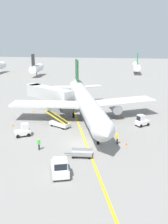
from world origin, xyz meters
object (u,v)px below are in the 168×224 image
at_px(pushback_tug, 60,167).
at_px(baggage_tug_by_cargo_door, 142,121).
at_px(baggage_tug_near_wing, 23,131).
at_px(jet_bridge, 46,93).
at_px(safety_cone_wingtip_left, 121,117).
at_px(baggage_cart_loaded, 82,154).
at_px(ground_crew_marshaller, 39,144).
at_px(safety_cone_nose_right, 126,144).
at_px(belt_loader_forward_hold, 59,123).
at_px(ground_crew_wing_walker, 117,138).
at_px(safety_cone_nose_left, 13,125).
at_px(safety_cone_wingtip_right, 33,111).
at_px(airliner, 86,102).

height_order(pushback_tug, baggage_tug_by_cargo_door, pushback_tug).
bearing_deg(baggage_tug_near_wing, jet_bridge, 92.59).
bearing_deg(safety_cone_wingtip_left, baggage_cart_loaded, -106.26).
height_order(baggage_cart_loaded, safety_cone_wingtip_left, baggage_cart_loaded).
bearing_deg(ground_crew_marshaller, safety_cone_nose_right, 14.81).
xyz_separation_m(pushback_tug, baggage_tug_near_wing, (-8.44, 11.17, -0.07)).
relative_size(baggage_tug_near_wing, baggage_tug_by_cargo_door, 1.02).
distance_m(belt_loader_forward_hold, safety_cone_wingtip_left, 12.71).
relative_size(baggage_tug_near_wing, safety_cone_nose_right, 6.20).
height_order(baggage_tug_near_wing, ground_crew_wing_walker, baggage_tug_near_wing).
distance_m(belt_loader_forward_hold, safety_cone_nose_left, 8.28).
height_order(belt_loader_forward_hold, safety_cone_wingtip_right, belt_loader_forward_hold).
distance_m(ground_crew_marshaller, safety_cone_wingtip_right, 19.02).
bearing_deg(safety_cone_wingtip_right, airliner, -15.54).
xyz_separation_m(airliner, jet_bridge, (-9.52, 6.57, 0.12)).
height_order(airliner, pushback_tug, airliner).
bearing_deg(jet_bridge, belt_loader_forward_hold, -64.37).
distance_m(baggage_tug_by_cargo_door, ground_crew_wing_walker, 9.60).
relative_size(baggage_tug_by_cargo_door, belt_loader_forward_hold, 0.54).
relative_size(baggage_tug_near_wing, belt_loader_forward_hold, 0.55).
height_order(pushback_tug, belt_loader_forward_hold, belt_loader_forward_hold).
height_order(safety_cone_nose_left, safety_cone_wingtip_left, same).
height_order(baggage_tug_near_wing, safety_cone_wingtip_left, baggage_tug_near_wing).
xyz_separation_m(pushback_tug, safety_cone_nose_right, (7.82, 9.68, -0.77)).
relative_size(belt_loader_forward_hold, safety_cone_nose_left, 11.28).
bearing_deg(baggage_cart_loaded, pushback_tug, -109.64).
bearing_deg(ground_crew_wing_walker, pushback_tug, -123.06).
distance_m(baggage_tug_near_wing, belt_loader_forward_hold, 6.94).
relative_size(safety_cone_nose_right, safety_cone_wingtip_right, 1.00).
distance_m(ground_crew_marshaller, ground_crew_wing_walker, 11.45).
height_order(airliner, baggage_cart_loaded, airliner).
bearing_deg(safety_cone_nose_right, pushback_tug, -128.90).
bearing_deg(belt_loader_forward_hold, jet_bridge, 115.63).
bearing_deg(baggage_tug_near_wing, ground_crew_marshaller, -49.84).
distance_m(ground_crew_marshaller, safety_cone_nose_left, 11.67).
distance_m(belt_loader_forward_hold, ground_crew_marshaller, 9.85).
relative_size(baggage_tug_near_wing, ground_crew_wing_walker, 1.60).
bearing_deg(airliner, safety_cone_wingtip_right, 164.46).
xyz_separation_m(pushback_tug, ground_crew_wing_walker, (6.46, 9.93, -0.08)).
bearing_deg(jet_bridge, baggage_cart_loaded, -64.12).
relative_size(safety_cone_nose_left, safety_cone_nose_right, 1.00).
bearing_deg(safety_cone_nose_left, baggage_tug_by_cargo_door, 8.03).
distance_m(baggage_tug_by_cargo_door, safety_cone_nose_right, 9.35).
distance_m(pushback_tug, baggage_tug_near_wing, 14.00).
distance_m(pushback_tug, baggage_tug_by_cargo_door, 21.41).
bearing_deg(baggage_cart_loaded, baggage_tug_by_cargo_door, 56.75).
xyz_separation_m(baggage_tug_near_wing, safety_cone_wingtip_left, (15.48, 11.84, -0.71)).
bearing_deg(safety_cone_nose_right, baggage_cart_loaded, -142.25).
xyz_separation_m(baggage_cart_loaded, safety_cone_nose_right, (6.02, 4.66, -0.25)).
distance_m(ground_crew_wing_walker, safety_cone_wingtip_right, 22.66).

